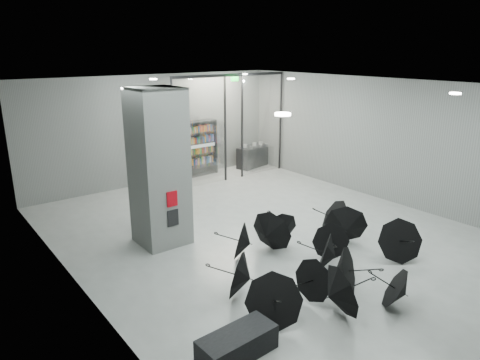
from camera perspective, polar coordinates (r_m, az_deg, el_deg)
room at (r=10.82m, az=6.16°, el=5.79°), size 14.00×14.02×4.01m
column at (r=11.19m, az=-10.54°, el=1.53°), size 1.20×1.20×4.00m
fire_cabinet at (r=10.85m, az=-8.84°, el=-2.45°), size 0.28×0.04×0.38m
info_panel at (r=11.03m, az=-8.72°, el=-4.91°), size 0.30×0.03×0.42m
exit_sign at (r=16.26m, az=-0.70°, el=13.01°), size 0.30×0.06×0.15m
glass_partition at (r=16.60m, az=-1.12°, el=7.40°), size 5.06×0.08×4.00m
bench at (r=7.69m, az=-0.36°, el=-20.60°), size 1.37×0.62×0.43m
bookshelf at (r=17.31m, az=-6.07°, el=4.01°), size 2.00×0.50×2.18m
shop_counter at (r=18.75m, az=1.64°, el=3.07°), size 1.58×0.92×0.89m
umbrella_cluster at (r=10.18m, az=9.90°, el=-10.20°), size 5.55×4.65×1.28m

